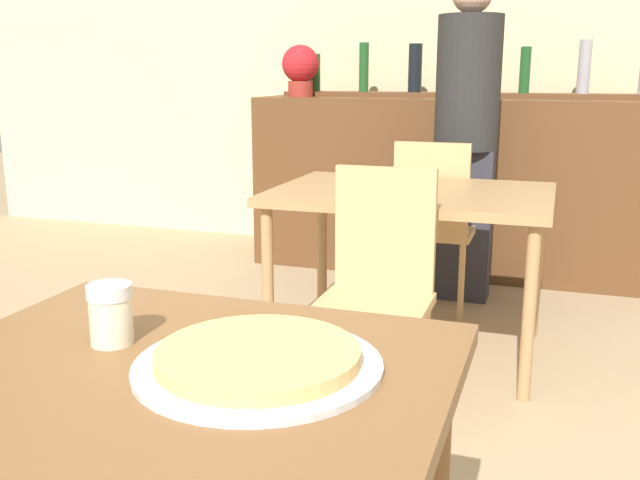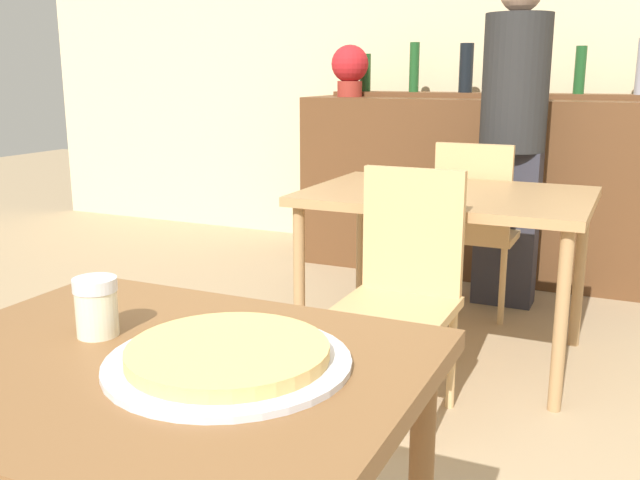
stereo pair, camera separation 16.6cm
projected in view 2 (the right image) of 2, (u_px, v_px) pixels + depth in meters
name	position (u px, v px, depth m)	size (l,w,h in m)	color
wall_back	(532.00, 47.00, 4.62)	(8.00, 0.05, 2.80)	beige
dining_table_near	(155.00, 414.00, 1.25)	(0.91, 0.74, 0.76)	brown
dining_table_far	(447.00, 209.00, 3.07)	(1.19, 0.85, 0.74)	#A87F51
bar_counter	(510.00, 189.00, 4.37)	(2.60, 0.56, 1.09)	brown
bar_back_shelf	(519.00, 86.00, 4.36)	(2.39, 0.24, 0.34)	brown
chair_far_side_front	(403.00, 279.00, 2.59)	(0.40, 0.40, 0.90)	tan
chair_far_side_back	(475.00, 220.00, 3.63)	(0.40, 0.40, 0.90)	tan
pizza_tray	(228.00, 357.00, 1.20)	(0.42, 0.42, 0.04)	silver
cheese_shaker	(96.00, 306.00, 1.33)	(0.08, 0.08, 0.11)	beige
person_standing	(513.00, 129.00, 3.73)	(0.34, 0.34, 1.75)	#2D2D38
potted_plant	(350.00, 68.00, 4.59)	(0.24, 0.24, 0.33)	maroon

